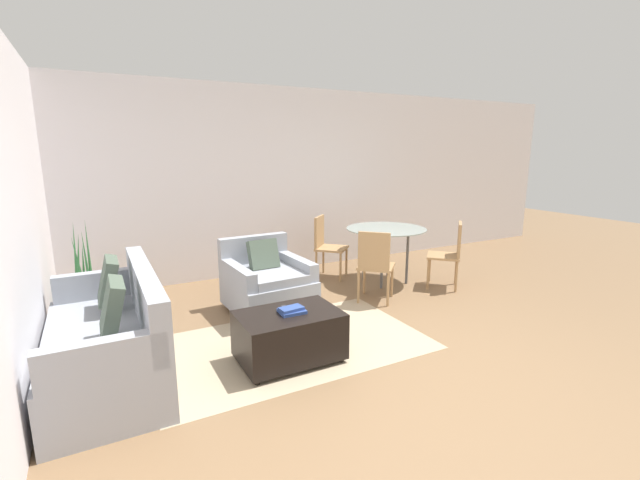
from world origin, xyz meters
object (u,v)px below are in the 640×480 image
(couch, at_px, (111,341))
(book_stack, at_px, (292,310))
(armchair, at_px, (267,283))
(potted_plant, at_px, (85,298))
(dining_table, at_px, (386,234))
(dining_chair_near_left, at_px, (375,262))
(dining_chair_far_left, at_px, (326,242))
(ottoman, at_px, (289,335))
(tv_remote_primary, at_px, (286,308))
(dining_chair_near_right, at_px, (451,250))

(couch, height_order, book_stack, couch)
(armchair, height_order, potted_plant, potted_plant)
(couch, distance_m, potted_plant, 1.48)
(potted_plant, distance_m, dining_table, 3.80)
(armchair, distance_m, dining_chair_near_left, 1.33)
(book_stack, height_order, dining_chair_far_left, dining_chair_far_left)
(book_stack, distance_m, potted_plant, 2.53)
(couch, relative_size, ottoman, 2.06)
(tv_remote_primary, relative_size, dining_chair_near_left, 0.17)
(potted_plant, distance_m, dining_chair_near_right, 4.49)
(dining_table, height_order, dining_chair_near_left, dining_chair_near_left)
(couch, xyz_separation_m, dining_table, (3.55, 1.04, 0.37))
(ottoman, bearing_deg, dining_chair_far_left, 53.97)
(potted_plant, xyz_separation_m, dining_chair_near_left, (3.13, -1.04, 0.27))
(potted_plant, xyz_separation_m, dining_table, (3.75, -0.42, 0.44))
(tv_remote_primary, bearing_deg, ottoman, -101.82)
(book_stack, distance_m, dining_table, 2.61)
(tv_remote_primary, distance_m, dining_chair_near_left, 1.70)
(ottoman, distance_m, book_stack, 0.23)
(armchair, xyz_separation_m, dining_table, (1.89, 0.27, 0.35))
(ottoman, relative_size, potted_plant, 0.79)
(tv_remote_primary, height_order, dining_chair_near_right, dining_chair_near_right)
(dining_chair_near_right, relative_size, dining_chair_far_left, 1.00)
(armchair, bearing_deg, dining_chair_far_left, 35.06)
(couch, distance_m, book_stack, 1.50)
(couch, height_order, dining_table, couch)
(book_stack, bearing_deg, dining_chair_near_left, 30.33)
(book_stack, xyz_separation_m, potted_plant, (-1.62, 1.92, -0.22))
(dining_chair_near_left, bearing_deg, tv_remote_primary, -152.87)
(armchair, distance_m, book_stack, 1.26)
(couch, bearing_deg, armchair, 24.87)
(tv_remote_primary, xyz_separation_m, dining_chair_far_left, (1.51, 2.01, 0.06))
(couch, xyz_separation_m, dining_chair_near_left, (2.93, 0.43, 0.20))
(dining_table, bearing_deg, dining_chair_near_right, -45.00)
(potted_plant, bearing_deg, tv_remote_primary, -48.25)
(armchair, xyz_separation_m, dining_chair_far_left, (1.27, 0.89, 0.18))
(tv_remote_primary, xyz_separation_m, potted_plant, (-1.62, 1.81, -0.20))
(book_stack, bearing_deg, dining_chair_far_left, 54.56)
(dining_chair_near_left, bearing_deg, dining_chair_far_left, 90.00)
(armchair, relative_size, dining_chair_far_left, 1.09)
(dining_table, distance_m, dining_chair_far_left, 0.89)
(book_stack, relative_size, dining_chair_near_left, 0.26)
(dining_chair_near_right, xyz_separation_m, dining_chair_far_left, (-1.24, 1.24, 0.00))
(dining_chair_near_right, bearing_deg, armchair, 172.14)
(armchair, height_order, dining_chair_near_left, dining_chair_near_left)
(ottoman, bearing_deg, tv_remote_primary, 78.18)
(dining_chair_far_left, bearing_deg, ottoman, -126.03)
(ottoman, distance_m, tv_remote_primary, 0.23)
(dining_chair_near_left, distance_m, dining_chair_near_right, 1.24)
(dining_table, xyz_separation_m, dining_chair_near_right, (0.62, -0.62, -0.17))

